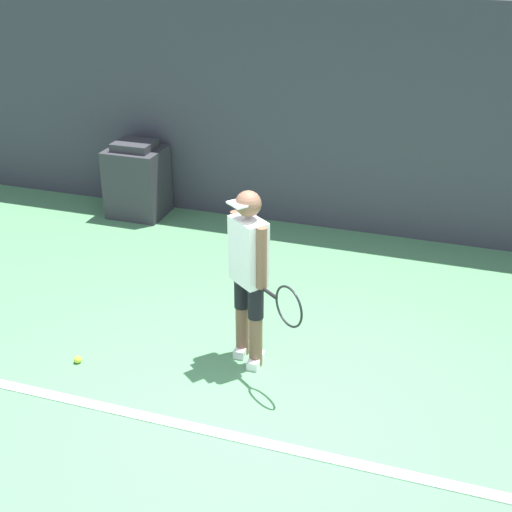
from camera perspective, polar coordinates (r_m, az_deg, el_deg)
ground_plane at (r=5.94m, az=0.06°, el=-12.32°), size 24.00×24.00×0.00m
back_wall at (r=8.69m, az=8.26°, el=10.66°), size 24.00×0.10×2.82m
court_baseline at (r=5.67m, az=-1.11°, el=-14.39°), size 21.60×0.10×0.01m
tennis_player at (r=6.07m, az=-0.51°, el=-1.22°), size 0.81×0.66×1.62m
tennis_ball at (r=6.67m, az=-14.08°, el=-8.04°), size 0.07×0.07×0.07m
covered_chair at (r=9.50m, az=-9.48°, el=5.99°), size 0.71×0.61×1.00m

